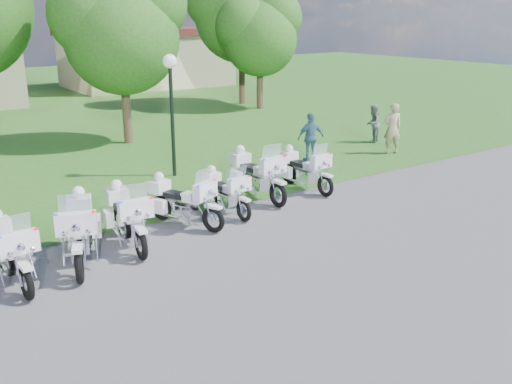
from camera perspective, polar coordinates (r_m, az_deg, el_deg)
ground at (r=12.84m, az=0.85°, el=-5.83°), size 100.00×100.00×0.00m
motorcycle_0 at (r=12.17m, az=-23.44°, el=-5.29°), size 0.82×2.37×1.59m
motorcycle_1 at (r=12.60m, az=-17.24°, el=-3.53°), size 1.42×2.48×1.74m
motorcycle_2 at (r=13.27m, az=-12.80°, el=-2.32°), size 0.98×2.43×1.63m
motorcycle_3 at (r=14.24m, az=-7.44°, el=-0.82°), size 1.30×2.18×1.55m
motorcycle_4 at (r=15.07m, az=-3.13°, el=0.09°), size 0.70×2.09×1.41m
motorcycle_5 at (r=16.24m, az=-0.04°, el=1.86°), size 0.84×2.54×1.71m
motorcycle_6 at (r=17.15m, az=4.82°, el=2.36°), size 0.77×2.26×1.52m
lamp_post at (r=18.30m, az=-8.52°, el=10.58°), size 0.44×0.44×3.89m
tree_2 at (r=23.63m, az=-13.48°, el=15.87°), size 5.25×4.48×7.01m
tree_3 at (r=32.03m, az=0.32°, el=15.73°), size 4.71×4.02×6.28m
tree_4 at (r=33.81m, az=-1.57°, el=18.09°), size 6.24×5.32×8.32m
building_east at (r=43.53m, az=-10.90°, el=13.10°), size 11.44×7.28×4.10m
bystander_a at (r=22.11m, az=13.49°, el=6.18°), size 0.82×0.70×1.91m
bystander_b at (r=23.96m, az=11.59°, el=6.70°), size 0.94×0.86×1.55m
bystander_c at (r=20.42m, az=5.49°, el=5.44°), size 1.08×0.62×1.74m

